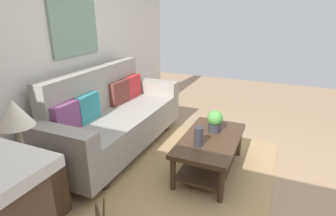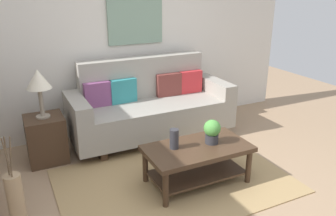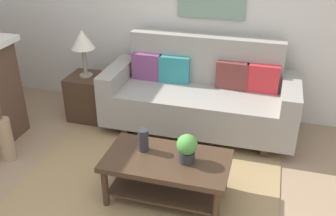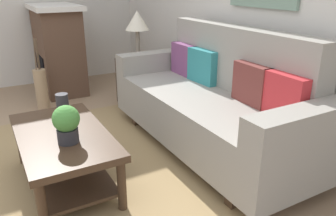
{
  "view_description": "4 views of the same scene",
  "coord_description": "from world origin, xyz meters",
  "px_view_note": "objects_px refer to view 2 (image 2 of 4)",
  "views": [
    {
      "loc": [
        -2.48,
        -0.28,
        1.79
      ],
      "look_at": [
        0.44,
        1.0,
        0.61
      ],
      "focal_mm": 29.08,
      "sensor_mm": 36.0,
      "label": 1
    },
    {
      "loc": [
        -1.48,
        -2.37,
        2.03
      ],
      "look_at": [
        0.16,
        0.99,
        0.66
      ],
      "focal_mm": 36.64,
      "sensor_mm": 36.0,
      "label": 2
    },
    {
      "loc": [
        0.97,
        -2.28,
        2.37
      ],
      "look_at": [
        0.1,
        0.81,
        0.69
      ],
      "focal_mm": 41.07,
      "sensor_mm": 36.0,
      "label": 3
    },
    {
      "loc": [
        2.48,
        -0.02,
        1.45
      ],
      "look_at": [
        0.36,
        1.17,
        0.52
      ],
      "focal_mm": 35.8,
      "sensor_mm": 36.0,
      "label": 4
    }
  ],
  "objects_px": {
    "throw_pillow_crimson": "(189,82)",
    "potted_plant_tabletop": "(212,131)",
    "table_lamp": "(38,81)",
    "framed_painting": "(135,20)",
    "coffee_table": "(197,156)",
    "throw_pillow_maroon": "(169,85)",
    "couch": "(150,107)",
    "throw_pillow_plum": "(98,94)",
    "floor_vase": "(16,199)",
    "throw_pillow_teal": "(123,91)",
    "tabletop_vase": "(174,139)",
    "side_table": "(46,139)"
  },
  "relations": [
    {
      "from": "throw_pillow_crimson",
      "to": "potted_plant_tabletop",
      "type": "bearing_deg",
      "value": -110.4
    },
    {
      "from": "table_lamp",
      "to": "framed_painting",
      "type": "relative_size",
      "value": 0.72
    },
    {
      "from": "coffee_table",
      "to": "potted_plant_tabletop",
      "type": "bearing_deg",
      "value": 1.92
    },
    {
      "from": "potted_plant_tabletop",
      "to": "framed_painting",
      "type": "bearing_deg",
      "value": 94.78
    },
    {
      "from": "table_lamp",
      "to": "throw_pillow_crimson",
      "type": "bearing_deg",
      "value": 5.76
    },
    {
      "from": "throw_pillow_crimson",
      "to": "table_lamp",
      "type": "distance_m",
      "value": 2.11
    },
    {
      "from": "throw_pillow_crimson",
      "to": "throw_pillow_maroon",
      "type": "bearing_deg",
      "value": 180.0
    },
    {
      "from": "couch",
      "to": "potted_plant_tabletop",
      "type": "xyz_separation_m",
      "value": [
        0.15,
        -1.3,
        0.14
      ]
    },
    {
      "from": "throw_pillow_plum",
      "to": "potted_plant_tabletop",
      "type": "distance_m",
      "value": 1.65
    },
    {
      "from": "throw_pillow_maroon",
      "to": "floor_vase",
      "type": "relative_size",
      "value": 0.75
    },
    {
      "from": "throw_pillow_teal",
      "to": "coffee_table",
      "type": "height_order",
      "value": "throw_pillow_teal"
    },
    {
      "from": "throw_pillow_crimson",
      "to": "floor_vase",
      "type": "height_order",
      "value": "throw_pillow_crimson"
    },
    {
      "from": "tabletop_vase",
      "to": "framed_painting",
      "type": "xyz_separation_m",
      "value": [
        0.27,
        1.7,
        1.02
      ]
    },
    {
      "from": "coffee_table",
      "to": "framed_painting",
      "type": "distance_m",
      "value": 2.17
    },
    {
      "from": "couch",
      "to": "framed_painting",
      "type": "relative_size",
      "value": 2.76
    },
    {
      "from": "tabletop_vase",
      "to": "throw_pillow_plum",
      "type": "bearing_deg",
      "value": 106.89
    },
    {
      "from": "throw_pillow_maroon",
      "to": "framed_painting",
      "type": "relative_size",
      "value": 0.46
    },
    {
      "from": "side_table",
      "to": "floor_vase",
      "type": "relative_size",
      "value": 1.16
    },
    {
      "from": "floor_vase",
      "to": "framed_painting",
      "type": "relative_size",
      "value": 0.61
    },
    {
      "from": "throw_pillow_teal",
      "to": "tabletop_vase",
      "type": "xyz_separation_m",
      "value": [
        0.07,
        -1.36,
        -0.14
      ]
    },
    {
      "from": "throw_pillow_crimson",
      "to": "table_lamp",
      "type": "xyz_separation_m",
      "value": [
        -2.07,
        -0.21,
        0.31
      ]
    },
    {
      "from": "framed_painting",
      "to": "throw_pillow_teal",
      "type": "bearing_deg",
      "value": -134.88
    },
    {
      "from": "throw_pillow_crimson",
      "to": "coffee_table",
      "type": "bearing_deg",
      "value": -116.27
    },
    {
      "from": "couch",
      "to": "side_table",
      "type": "height_order",
      "value": "couch"
    },
    {
      "from": "coffee_table",
      "to": "side_table",
      "type": "relative_size",
      "value": 1.96
    },
    {
      "from": "throw_pillow_maroon",
      "to": "table_lamp",
      "type": "bearing_deg",
      "value": -173.12
    },
    {
      "from": "throw_pillow_plum",
      "to": "potted_plant_tabletop",
      "type": "xyz_separation_m",
      "value": [
        0.83,
        -1.43,
        -0.11
      ]
    },
    {
      "from": "couch",
      "to": "throw_pillow_maroon",
      "type": "height_order",
      "value": "couch"
    },
    {
      "from": "throw_pillow_teal",
      "to": "tabletop_vase",
      "type": "distance_m",
      "value": 1.37
    },
    {
      "from": "table_lamp",
      "to": "framed_painting",
      "type": "distance_m",
      "value": 1.6
    },
    {
      "from": "throw_pillow_plum",
      "to": "throw_pillow_maroon",
      "type": "distance_m",
      "value": 1.02
    },
    {
      "from": "throw_pillow_plum",
      "to": "tabletop_vase",
      "type": "relative_size",
      "value": 1.71
    },
    {
      "from": "throw_pillow_teal",
      "to": "coffee_table",
      "type": "bearing_deg",
      "value": -77.77
    },
    {
      "from": "side_table",
      "to": "table_lamp",
      "type": "height_order",
      "value": "table_lamp"
    },
    {
      "from": "couch",
      "to": "tabletop_vase",
      "type": "height_order",
      "value": "couch"
    },
    {
      "from": "potted_plant_tabletop",
      "to": "throw_pillow_crimson",
      "type": "bearing_deg",
      "value": 69.6
    },
    {
      "from": "coffee_table",
      "to": "side_table",
      "type": "bearing_deg",
      "value": 138.08
    },
    {
      "from": "throw_pillow_crimson",
      "to": "table_lamp",
      "type": "relative_size",
      "value": 0.63
    },
    {
      "from": "throw_pillow_plum",
      "to": "floor_vase",
      "type": "xyz_separation_m",
      "value": [
        -1.12,
        -1.3,
        -0.44
      ]
    },
    {
      "from": "throw_pillow_teal",
      "to": "throw_pillow_plum",
      "type": "bearing_deg",
      "value": 180.0
    },
    {
      "from": "throw_pillow_teal",
      "to": "throw_pillow_crimson",
      "type": "relative_size",
      "value": 1.0
    },
    {
      "from": "throw_pillow_maroon",
      "to": "table_lamp",
      "type": "relative_size",
      "value": 0.63
    },
    {
      "from": "side_table",
      "to": "floor_vase",
      "type": "height_order",
      "value": "side_table"
    },
    {
      "from": "floor_vase",
      "to": "throw_pillow_plum",
      "type": "bearing_deg",
      "value": 49.11
    },
    {
      "from": "throw_pillow_crimson",
      "to": "potted_plant_tabletop",
      "type": "xyz_separation_m",
      "value": [
        -0.53,
        -1.43,
        -0.11
      ]
    },
    {
      "from": "throw_pillow_teal",
      "to": "coffee_table",
      "type": "relative_size",
      "value": 0.33
    },
    {
      "from": "couch",
      "to": "floor_vase",
      "type": "bearing_deg",
      "value": -147.0
    },
    {
      "from": "potted_plant_tabletop",
      "to": "table_lamp",
      "type": "bearing_deg",
      "value": 141.66
    },
    {
      "from": "table_lamp",
      "to": "throw_pillow_teal",
      "type": "bearing_deg",
      "value": 11.22
    },
    {
      "from": "throw_pillow_teal",
      "to": "tabletop_vase",
      "type": "bearing_deg",
      "value": -86.89
    }
  ]
}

